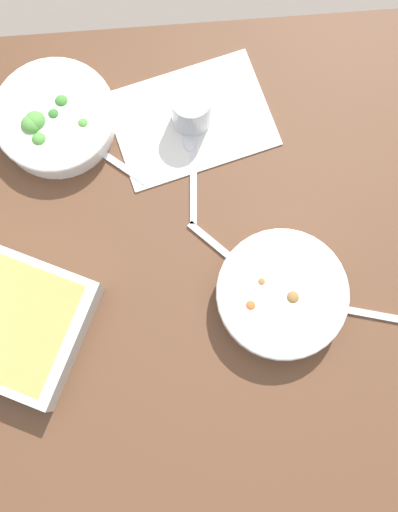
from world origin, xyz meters
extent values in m
plane|color=slate|center=(0.00, 0.00, 0.00)|extent=(6.00, 6.00, 0.00)
cube|color=brown|center=(0.00, 0.00, 0.72)|extent=(1.20, 0.90, 0.04)
cube|color=silver|center=(0.01, 0.26, 0.74)|extent=(0.32, 0.26, 0.00)
cylinder|color=white|center=(0.13, -0.08, 0.77)|extent=(0.21, 0.21, 0.05)
torus|color=white|center=(0.13, -0.08, 0.79)|extent=(0.22, 0.22, 0.01)
cylinder|color=olive|center=(0.13, -0.08, 0.77)|extent=(0.17, 0.17, 0.03)
sphere|color=#C66633|center=(0.08, -0.10, 0.79)|extent=(0.02, 0.02, 0.02)
sphere|color=olive|center=(0.15, -0.09, 0.79)|extent=(0.02, 0.02, 0.02)
sphere|color=silver|center=(0.10, -0.13, 0.79)|extent=(0.02, 0.02, 0.02)
sphere|color=olive|center=(0.10, -0.06, 0.79)|extent=(0.02, 0.02, 0.02)
cylinder|color=white|center=(-0.24, 0.26, 0.77)|extent=(0.21, 0.21, 0.05)
torus|color=white|center=(-0.24, 0.26, 0.79)|extent=(0.22, 0.22, 0.01)
cylinder|color=#8CB272|center=(-0.24, 0.26, 0.77)|extent=(0.17, 0.17, 0.02)
sphere|color=#569E42|center=(-0.18, 0.24, 0.78)|extent=(0.02, 0.02, 0.02)
sphere|color=#569E42|center=(-0.26, 0.22, 0.79)|extent=(0.03, 0.03, 0.03)
sphere|color=#3D7A33|center=(-0.23, 0.26, 0.78)|extent=(0.02, 0.02, 0.02)
sphere|color=#569E42|center=(-0.27, 0.25, 0.79)|extent=(0.04, 0.04, 0.04)
sphere|color=#478C38|center=(-0.22, 0.29, 0.78)|extent=(0.02, 0.02, 0.02)
sphere|color=#569E42|center=(-0.27, 0.25, 0.79)|extent=(0.04, 0.04, 0.04)
cylinder|color=#B2BCC6|center=(0.01, 0.26, 0.78)|extent=(0.07, 0.07, 0.08)
cylinder|color=black|center=(0.01, 0.26, 0.77)|extent=(0.06, 0.06, 0.05)
cube|color=silver|center=(0.04, 0.01, 0.74)|extent=(0.11, 0.11, 0.01)
ellipsoid|color=silver|center=(0.10, -0.05, 0.75)|extent=(0.05, 0.05, 0.01)
cube|color=silver|center=(-0.14, 0.18, 0.74)|extent=(0.12, 0.10, 0.01)
ellipsoid|color=silver|center=(-0.20, 0.24, 0.75)|extent=(0.05, 0.05, 0.01)
cube|color=silver|center=(0.00, 0.13, 0.74)|extent=(0.02, 0.14, 0.01)
ellipsoid|color=silver|center=(0.00, 0.21, 0.75)|extent=(0.03, 0.04, 0.01)
cube|color=silver|center=(0.28, -0.12, 0.74)|extent=(0.14, 0.05, 0.01)
camera|label=1|loc=(-0.02, -0.23, 1.83)|focal=44.81mm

